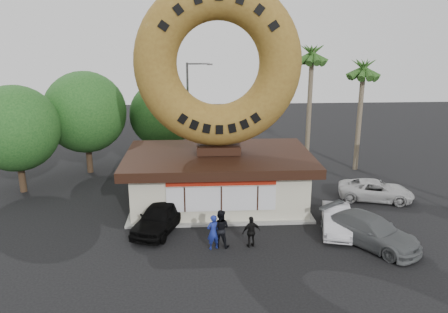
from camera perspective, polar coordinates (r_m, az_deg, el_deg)
ground at (r=21.99m, az=0.08°, el=-12.13°), size 90.00×90.00×0.00m
donut_shop at (r=26.78m, az=-0.71°, el=-2.72°), size 11.20×7.20×3.80m
giant_donut at (r=25.43m, az=-0.77°, el=12.04°), size 9.61×2.45×9.61m
tree_west at (r=33.88m, az=-17.67°, el=5.54°), size 6.00×6.00×7.65m
tree_mid at (r=35.04m, az=-8.02°, el=5.43°), size 5.20×5.20×6.63m
tree_far at (r=31.29m, az=-25.58°, el=3.31°), size 5.60×5.60×7.14m
palm_near at (r=34.51m, az=11.42°, el=12.47°), size 2.60×2.60×9.75m
palm_far at (r=34.22m, az=17.74°, el=10.44°), size 2.60×2.60×8.75m
street_lamp at (r=35.84m, az=-4.49°, el=6.52°), size 2.11×0.20×8.00m
person_left at (r=21.72m, az=-1.43°, el=-9.84°), size 0.77×0.65×1.80m
person_center at (r=21.92m, az=-0.48°, el=-9.38°), size 1.11×0.97×1.94m
person_right at (r=21.99m, az=3.60°, el=-9.79°), size 1.02×0.64×1.62m
car_black at (r=23.97m, az=-8.35°, el=-7.77°), size 3.26×4.87×1.54m
car_silver at (r=24.38m, az=14.45°, el=-7.99°), size 2.34×4.25×1.33m
car_grey at (r=23.42m, az=18.56°, el=-9.14°), size 4.75×5.39×1.49m
car_white at (r=29.47m, az=19.21°, el=-4.19°), size 5.01×3.28×1.28m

